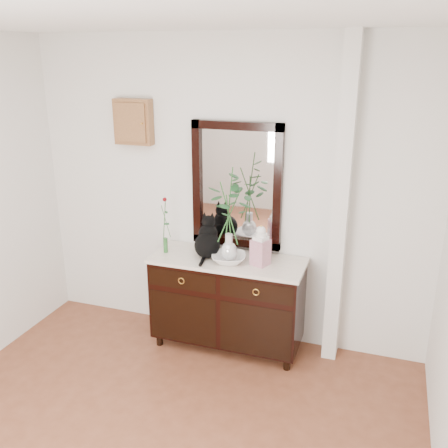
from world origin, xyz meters
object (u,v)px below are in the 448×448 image
(cat, at_px, (207,237))
(ginger_jar, at_px, (261,245))
(sideboard, at_px, (228,298))
(lotus_bowl, at_px, (229,258))

(cat, distance_m, ginger_jar, 0.48)
(sideboard, height_order, cat, cat)
(lotus_bowl, bearing_deg, sideboard, 115.50)
(sideboard, bearing_deg, ginger_jar, -4.76)
(lotus_bowl, relative_size, ginger_jar, 0.83)
(cat, relative_size, ginger_jar, 1.03)
(cat, xyz_separation_m, lotus_bowl, (0.22, -0.07, -0.14))
(cat, distance_m, lotus_bowl, 0.27)
(sideboard, distance_m, cat, 0.59)
(sideboard, relative_size, cat, 3.69)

